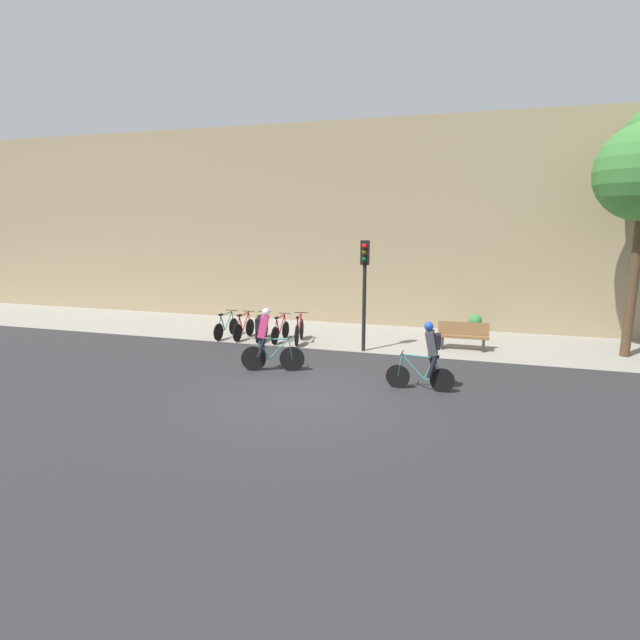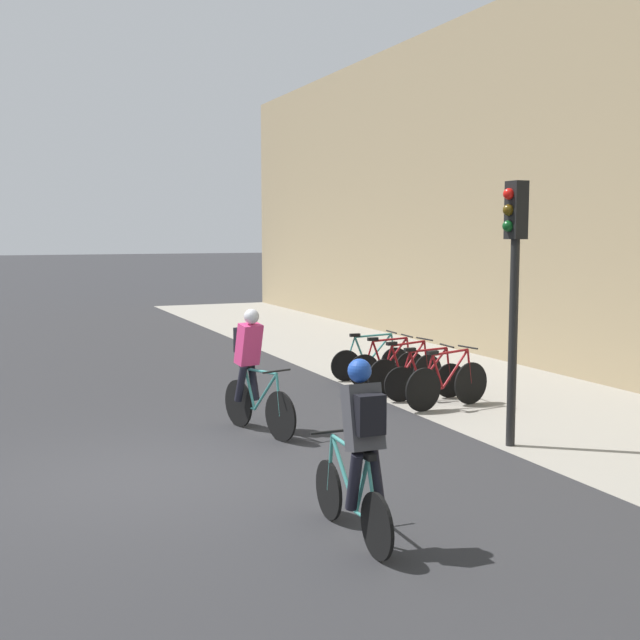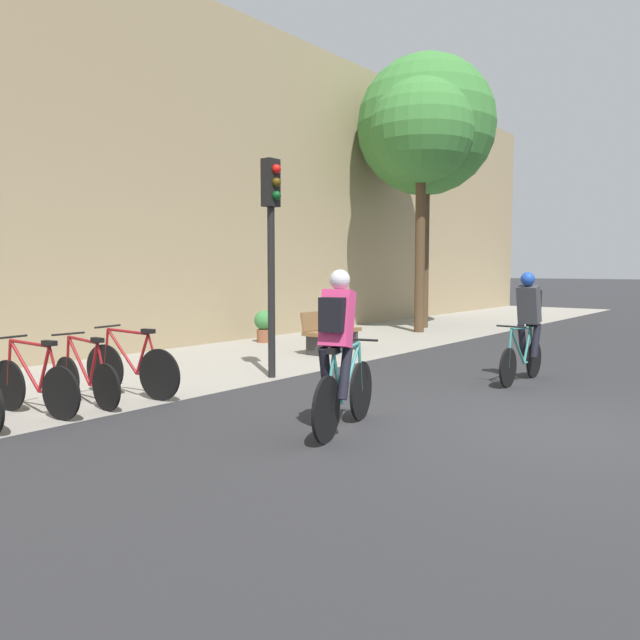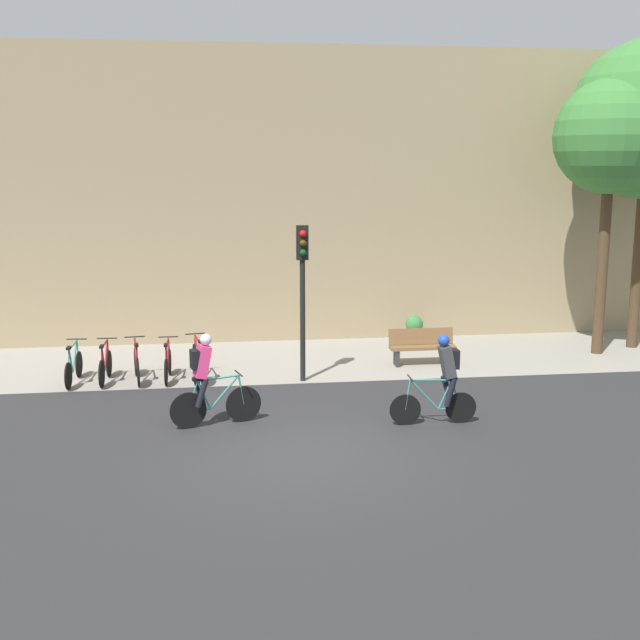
# 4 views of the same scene
# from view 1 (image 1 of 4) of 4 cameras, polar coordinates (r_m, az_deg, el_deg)

# --- Properties ---
(ground) EXTENTS (200.00, 200.00, 0.00)m
(ground) POSITION_cam_1_polar(r_m,az_deg,el_deg) (12.05, -2.33, -8.79)
(ground) COLOR #2B2B2D
(kerb_strip) EXTENTS (44.00, 4.50, 0.01)m
(kerb_strip) POSITION_cam_1_polar(r_m,az_deg,el_deg) (18.32, 4.51, -1.86)
(kerb_strip) COLOR gray
(kerb_strip) RESTS_ON ground
(building_facade) EXTENTS (44.00, 0.60, 7.99)m
(building_facade) POSITION_cam_1_polar(r_m,az_deg,el_deg) (20.35, 6.22, 10.74)
(building_facade) COLOR #9E8966
(building_facade) RESTS_ON ground
(cyclist_pink) EXTENTS (1.73, 0.61, 1.79)m
(cyclist_pink) POSITION_cam_1_polar(r_m,az_deg,el_deg) (13.91, -6.17, -2.06)
(cyclist_pink) COLOR black
(cyclist_pink) RESTS_ON ground
(cyclist_grey) EXTENTS (1.69, 0.46, 1.74)m
(cyclist_grey) POSITION_cam_1_polar(r_m,az_deg,el_deg) (12.48, 12.31, -3.79)
(cyclist_grey) COLOR black
(cyclist_grey) RESTS_ON ground
(parked_bike_0) EXTENTS (0.46, 1.66, 0.94)m
(parked_bike_0) POSITION_cam_1_polar(r_m,az_deg,el_deg) (18.33, -10.68, -0.79)
(parked_bike_0) COLOR black
(parked_bike_0) RESTS_ON ground
(parked_bike_1) EXTENTS (0.46, 1.58, 0.95)m
(parked_bike_1) POSITION_cam_1_polar(r_m,az_deg,el_deg) (18.03, -8.71, -0.92)
(parked_bike_1) COLOR black
(parked_bike_1) RESTS_ON ground
(parked_bike_2) EXTENTS (0.46, 1.64, 0.96)m
(parked_bike_2) POSITION_cam_1_polar(r_m,az_deg,el_deg) (17.75, -6.66, -1.03)
(parked_bike_2) COLOR black
(parked_bike_2) RESTS_ON ground
(parked_bike_3) EXTENTS (0.46, 1.58, 0.94)m
(parked_bike_3) POSITION_cam_1_polar(r_m,az_deg,el_deg) (17.49, -4.56, -1.22)
(parked_bike_3) COLOR black
(parked_bike_3) RESTS_ON ground
(parked_bike_4) EXTENTS (0.46, 1.73, 0.99)m
(parked_bike_4) POSITION_cam_1_polar(r_m,az_deg,el_deg) (17.25, -2.39, -1.24)
(parked_bike_4) COLOR black
(parked_bike_4) RESTS_ON ground
(traffic_light_pole) EXTENTS (0.26, 0.30, 3.55)m
(traffic_light_pole) POSITION_cam_1_polar(r_m,az_deg,el_deg) (15.83, 5.11, 5.12)
(traffic_light_pole) COLOR black
(traffic_light_pole) RESTS_ON ground
(bench) EXTENTS (1.62, 0.44, 0.89)m
(bench) POSITION_cam_1_polar(r_m,az_deg,el_deg) (16.95, 16.03, -1.71)
(bench) COLOR brown
(bench) RESTS_ON ground
(potted_plant) EXTENTS (0.48, 0.48, 0.78)m
(potted_plant) POSITION_cam_1_polar(r_m,az_deg,el_deg) (19.24, 17.30, -0.39)
(potted_plant) COLOR brown
(potted_plant) RESTS_ON ground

